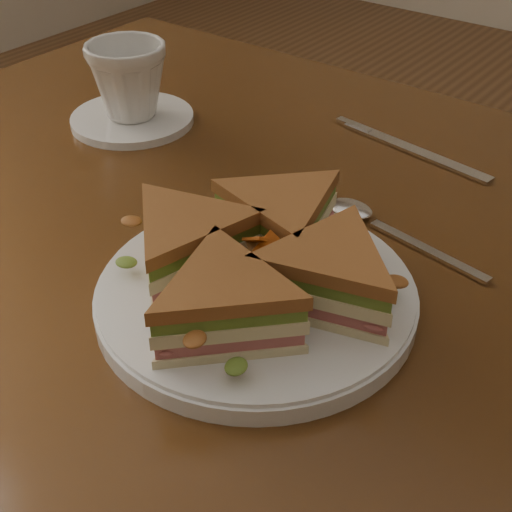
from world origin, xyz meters
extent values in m
cube|color=#361D0C|center=(0.00, 0.00, 0.73)|extent=(1.20, 0.80, 0.04)
cylinder|color=#311C0E|center=(-0.54, 0.34, 0.35)|extent=(0.06, 0.06, 0.71)
cylinder|color=white|center=(0.02, -0.10, 0.76)|extent=(0.27, 0.27, 0.02)
cube|color=silver|center=(0.10, 0.05, 0.75)|extent=(0.13, 0.03, 0.00)
ellipsoid|color=silver|center=(0.01, 0.07, 0.76)|extent=(0.05, 0.03, 0.01)
cube|color=silver|center=(0.00, 0.22, 0.75)|extent=(0.20, 0.05, 0.00)
cube|color=silver|center=(-0.09, 0.24, 0.75)|extent=(0.05, 0.02, 0.00)
cylinder|color=white|center=(-0.32, 0.08, 0.76)|extent=(0.15, 0.15, 0.01)
imported|color=white|center=(-0.32, 0.08, 0.81)|extent=(0.12, 0.12, 0.09)
camera|label=1|loc=(0.30, -0.48, 1.14)|focal=50.00mm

